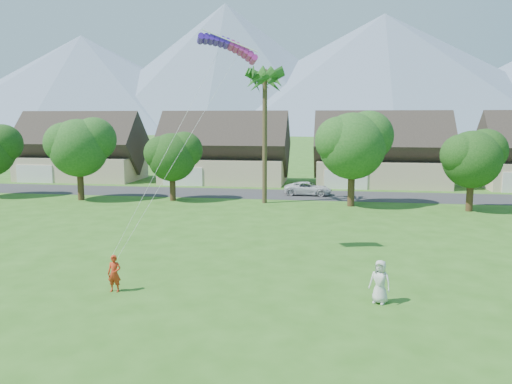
% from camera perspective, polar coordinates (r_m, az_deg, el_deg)
% --- Properties ---
extents(ground, '(500.00, 500.00, 0.00)m').
position_cam_1_polar(ground, '(19.74, -4.54, -15.30)').
color(ground, '#2D6019').
rests_on(ground, ground).
extents(street, '(90.00, 7.00, 0.01)m').
position_cam_1_polar(street, '(52.36, 3.96, -0.30)').
color(street, '#2D2D30').
rests_on(street, ground).
extents(kite_flyer, '(0.64, 0.43, 1.73)m').
position_cam_1_polar(kite_flyer, '(24.13, -15.88, -8.95)').
color(kite_flyer, '#BA2F15').
rests_on(kite_flyer, ground).
extents(watcher, '(1.10, 0.93, 1.91)m').
position_cam_1_polar(watcher, '(22.48, 13.98, -9.92)').
color(watcher, silver).
rests_on(watcher, ground).
extents(parked_car, '(5.02, 2.54, 1.36)m').
position_cam_1_polar(parked_car, '(52.14, 5.98, 0.39)').
color(parked_car, silver).
rests_on(parked_car, ground).
extents(mountain_ridge, '(540.00, 240.00, 70.00)m').
position_cam_1_polar(mountain_ridge, '(278.45, 10.17, 12.66)').
color(mountain_ridge, slate).
rests_on(mountain_ridge, ground).
extents(houses_row, '(72.75, 8.19, 8.86)m').
position_cam_1_polar(houses_row, '(60.85, 5.16, 4.17)').
color(houses_row, beige).
rests_on(houses_row, ground).
extents(tree_row, '(62.27, 6.67, 8.45)m').
position_cam_1_polar(tree_row, '(45.91, 1.97, 4.62)').
color(tree_row, '#47301C').
rests_on(tree_row, ground).
extents(fan_palm, '(3.00, 3.00, 13.80)m').
position_cam_1_polar(fan_palm, '(46.66, 1.02, 13.19)').
color(fan_palm, '#4C3D26').
rests_on(fan_palm, ground).
extents(parafoil_kite, '(3.55, 1.41, 0.50)m').
position_cam_1_polar(parafoil_kite, '(28.50, -3.12, 16.48)').
color(parafoil_kite, '#451AC4').
rests_on(parafoil_kite, ground).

